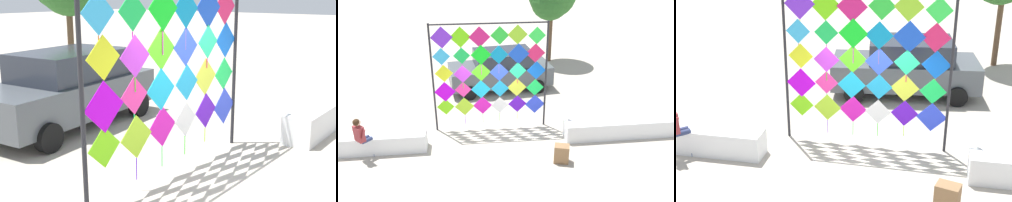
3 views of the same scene
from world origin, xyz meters
TOP-DOWN VIEW (x-y plane):
  - ground at (0.00, 0.00)m, footprint 120.00×120.00m
  - plaza_ledge_left at (-4.67, -0.44)m, footprint 4.53×0.63m
  - plaza_ledge_right at (4.67, -0.44)m, footprint 4.53×0.63m
  - kite_display_rack at (-0.12, 0.77)m, footprint 4.09×0.13m
  - seated_vendor at (-4.34, -0.80)m, footprint 0.70×0.70m
  - parked_car at (0.64, 4.51)m, footprint 4.81×2.64m
  - cardboard_box_large at (1.93, -1.75)m, footprint 0.55×0.45m

SIDE VIEW (x-z plane):
  - ground at x=0.00m, z-range 0.00..0.00m
  - cardboard_box_large at x=1.93m, z-range 0.00..0.60m
  - plaza_ledge_left at x=-4.67m, z-range 0.00..0.63m
  - plaza_ledge_right at x=4.67m, z-range 0.00..0.63m
  - seated_vendor at x=-4.34m, z-range 0.13..1.61m
  - parked_car at x=0.64m, z-range 0.01..1.80m
  - kite_display_rack at x=-0.12m, z-range 0.32..4.31m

